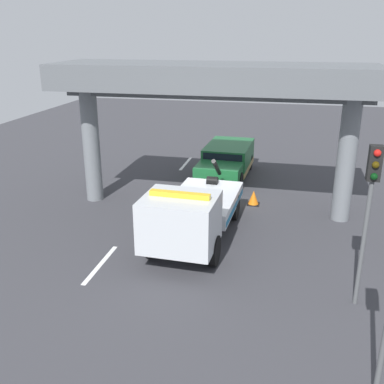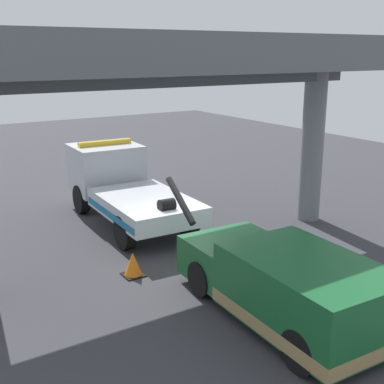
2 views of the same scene
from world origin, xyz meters
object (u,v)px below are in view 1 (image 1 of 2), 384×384
Objects in this scene: traffic_light_near at (371,193)px; traffic_cone_orange at (253,198)px; tow_truck_white at (192,213)px; towed_van_green at (227,162)px.

traffic_cone_orange is (-6.97, -3.45, -2.97)m from traffic_light_near.
traffic_cone_orange is (-4.41, 1.77, -0.91)m from tow_truck_white.
traffic_cone_orange is at bearing -153.67° from traffic_light_near.
traffic_cone_orange is at bearing 24.94° from towed_van_green.
tow_truck_white is at bearing -116.11° from traffic_light_near.
towed_van_green is (-8.15, 0.03, -0.42)m from tow_truck_white.
tow_truck_white reaches higher than towed_van_green.
towed_van_green is 8.48× the size of traffic_cone_orange.
traffic_light_near reaches higher than towed_van_green.
towed_van_green is at bearing -155.06° from traffic_cone_orange.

